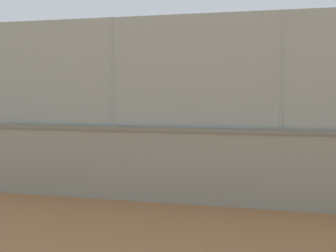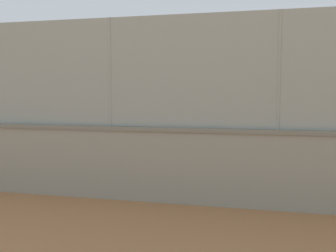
{
  "view_description": "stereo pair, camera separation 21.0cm",
  "coord_description": "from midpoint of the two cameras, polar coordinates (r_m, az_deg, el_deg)",
  "views": [
    {
      "loc": [
        -2.48,
        16.86,
        2.15
      ],
      "look_at": [
        -0.01,
        6.27,
        1.26
      ],
      "focal_mm": 44.28,
      "sensor_mm": 36.0,
      "label": 1
    },
    {
      "loc": [
        -2.68,
        16.81,
        2.15
      ],
      "look_at": [
        -0.01,
        6.27,
        1.26
      ],
      "focal_mm": 44.28,
      "sensor_mm": 36.0,
      "label": 2
    }
  ],
  "objects": [
    {
      "name": "ground_plane",
      "position": [
        17.17,
        4.39,
        -2.53
      ],
      "size": [
        260.0,
        260.0,
        0.0
      ],
      "primitive_type": "plane",
      "color": "#A36B42"
    },
    {
      "name": "perimeter_wall",
      "position": [
        8.53,
        -8.22,
        -4.87
      ],
      "size": [
        26.72,
        0.56,
        1.48
      ],
      "color": "gray",
      "rests_on": "ground_plane"
    },
    {
      "name": "fence_panel_on_wall",
      "position": [
        8.42,
        -8.37,
        7.35
      ],
      "size": [
        26.26,
        0.23,
        2.15
      ],
      "color": "gray",
      "rests_on": "perimeter_wall"
    },
    {
      "name": "player_baseline_waiting",
      "position": [
        13.43,
        -21.77,
        -0.9
      ],
      "size": [
        0.74,
        1.25,
        1.57
      ],
      "color": "navy",
      "rests_on": "ground_plane"
    },
    {
      "name": "player_foreground_swinging",
      "position": [
        13.25,
        4.64,
        -0.74
      ],
      "size": [
        0.68,
        0.88,
        1.55
      ],
      "color": "#591919",
      "rests_on": "ground_plane"
    },
    {
      "name": "spare_ball_by_wall",
      "position": [
        8.74,
        12.43,
        -9.24
      ],
      "size": [
        0.13,
        0.13,
        0.13
      ],
      "primitive_type": "sphere",
      "color": "yellow",
      "rests_on": "ground_plane"
    }
  ]
}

